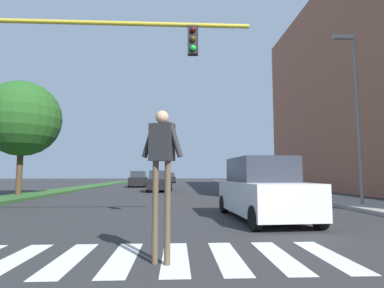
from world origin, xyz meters
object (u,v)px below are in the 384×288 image
(pedestrian_performer, at_px, (162,160))
(suv_crossing, at_px, (262,190))
(tree_far, at_px, (22,119))
(sedan_distant, at_px, (138,180))
(street_lamp_right, at_px, (355,102))
(sedan_midblock, at_px, (160,182))
(sedan_far_horizon, at_px, (169,178))

(pedestrian_performer, bearing_deg, suv_crossing, 57.92)
(tree_far, distance_m, sedan_distant, 16.27)
(street_lamp_right, xyz_separation_m, pedestrian_performer, (-8.08, -7.91, -2.93))
(pedestrian_performer, height_order, sedan_midblock, pedestrian_performer)
(street_lamp_right, distance_m, sedan_midblock, 16.11)
(tree_far, xyz_separation_m, street_lamp_right, (17.68, -6.95, -0.34))
(pedestrian_performer, height_order, sedan_distant, pedestrian_performer)
(sedan_midblock, xyz_separation_m, sedan_far_horizon, (0.12, 24.67, -0.02))
(tree_far, distance_m, sedan_midblock, 11.04)
(street_lamp_right, height_order, sedan_midblock, street_lamp_right)
(sedan_midblock, distance_m, sedan_distant, 9.41)
(suv_crossing, distance_m, sedan_distant, 25.74)
(street_lamp_right, bearing_deg, sedan_midblock, 125.98)
(sedan_midblock, bearing_deg, tree_far, -146.00)
(pedestrian_performer, relative_size, suv_crossing, 0.53)
(tree_far, distance_m, street_lamp_right, 19.00)
(tree_far, height_order, pedestrian_performer, tree_far)
(street_lamp_right, height_order, sedan_far_horizon, street_lamp_right)
(pedestrian_performer, bearing_deg, sedan_far_horizon, 91.26)
(tree_far, relative_size, pedestrian_performer, 2.88)
(street_lamp_right, relative_size, sedan_far_horizon, 1.70)
(sedan_far_horizon, bearing_deg, street_lamp_right, -76.33)
(tree_far, distance_m, sedan_far_horizon, 31.86)
(pedestrian_performer, bearing_deg, sedan_distant, 97.65)
(sedan_far_horizon, bearing_deg, suv_crossing, -84.37)
(sedan_far_horizon, bearing_deg, sedan_distant, -100.72)
(sedan_far_horizon, bearing_deg, pedestrian_performer, -88.74)
(tree_far, bearing_deg, street_lamp_right, -21.45)
(pedestrian_performer, distance_m, sedan_far_horizon, 45.28)
(sedan_distant, bearing_deg, street_lamp_right, -60.88)
(pedestrian_performer, relative_size, sedan_far_horizon, 0.57)
(tree_far, xyz_separation_m, sedan_distant, (5.63, 14.69, -4.13))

